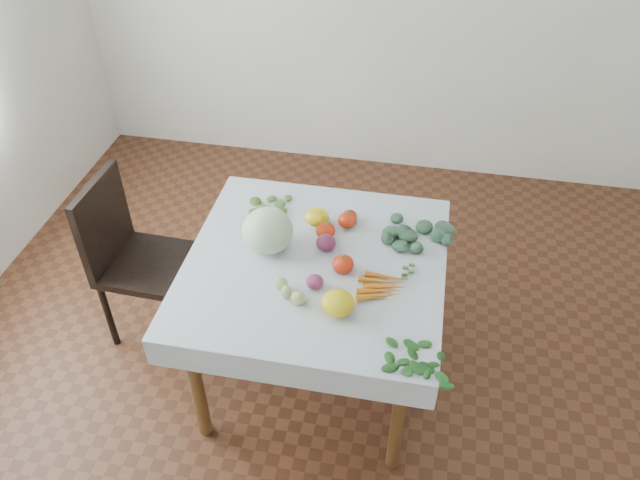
% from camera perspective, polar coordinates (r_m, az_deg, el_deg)
% --- Properties ---
extents(ground, '(4.00, 4.00, 0.00)m').
position_cam_1_polar(ground, '(3.28, -0.40, -11.83)').
color(ground, '#58311C').
extents(table, '(1.00, 1.00, 0.75)m').
position_cam_1_polar(table, '(2.79, -0.46, -3.59)').
color(table, brown).
rests_on(table, ground).
extents(tablecloth, '(1.12, 1.12, 0.01)m').
position_cam_1_polar(tablecloth, '(2.72, -0.47, -2.08)').
color(tablecloth, white).
rests_on(tablecloth, table).
extents(chair, '(0.43, 0.43, 0.92)m').
position_cam_1_polar(chair, '(3.27, -17.09, -0.87)').
color(chair, black).
rests_on(chair, ground).
extents(cabbage, '(0.27, 0.27, 0.20)m').
position_cam_1_polar(cabbage, '(2.74, -4.82, 0.85)').
color(cabbage, silver).
rests_on(cabbage, tablecloth).
extents(tomato_a, '(0.08, 0.08, 0.06)m').
position_cam_1_polar(tomato_a, '(2.92, 2.73, 2.18)').
color(tomato_a, red).
rests_on(tomato_a, tablecloth).
extents(tomato_b, '(0.11, 0.11, 0.08)m').
position_cam_1_polar(tomato_b, '(2.89, 2.51, 1.85)').
color(tomato_b, red).
rests_on(tomato_b, tablecloth).
extents(tomato_c, '(0.09, 0.09, 0.08)m').
position_cam_1_polar(tomato_c, '(2.82, 0.51, 0.83)').
color(tomato_c, red).
rests_on(tomato_c, tablecloth).
extents(tomato_d, '(0.12, 0.12, 0.08)m').
position_cam_1_polar(tomato_d, '(2.65, 2.13, -2.22)').
color(tomato_d, red).
rests_on(tomato_d, tablecloth).
extents(heirloom_back, '(0.12, 0.12, 0.08)m').
position_cam_1_polar(heirloom_back, '(2.90, -0.28, 2.11)').
color(heirloom_back, yellow).
rests_on(heirloom_back, tablecloth).
extents(heirloom_front, '(0.17, 0.17, 0.09)m').
position_cam_1_polar(heirloom_front, '(2.48, 1.67, -5.78)').
color(heirloom_front, yellow).
rests_on(heirloom_front, tablecloth).
extents(onion_a, '(0.09, 0.09, 0.06)m').
position_cam_1_polar(onion_a, '(2.59, -0.46, -3.86)').
color(onion_a, '#621C40').
rests_on(onion_a, tablecloth).
extents(onion_b, '(0.10, 0.10, 0.08)m').
position_cam_1_polar(onion_b, '(2.76, 0.55, -0.25)').
color(onion_b, '#621C40').
rests_on(onion_b, tablecloth).
extents(tomatillo_cluster, '(0.10, 0.11, 0.05)m').
position_cam_1_polar(tomatillo_cluster, '(2.54, -2.55, -5.17)').
color(tomatillo_cluster, '#C8D67B').
rests_on(tomatillo_cluster, tablecloth).
extents(carrot_bunch, '(0.19, 0.18, 0.03)m').
position_cam_1_polar(carrot_bunch, '(2.61, 5.82, -4.24)').
color(carrot_bunch, orange).
rests_on(carrot_bunch, tablecloth).
extents(kale_bunch, '(0.31, 0.30, 0.04)m').
position_cam_1_polar(kale_bunch, '(2.87, 9.24, 0.58)').
color(kale_bunch, '#3A5F44').
rests_on(kale_bunch, tablecloth).
extents(basil_bunch, '(0.23, 0.20, 0.01)m').
position_cam_1_polar(basil_bunch, '(2.37, 8.98, -10.88)').
color(basil_bunch, '#1F591C').
rests_on(basil_bunch, tablecloth).
extents(dill_bunch, '(0.20, 0.19, 0.02)m').
position_cam_1_polar(dill_bunch, '(3.04, -4.63, 3.29)').
color(dill_bunch, '#4D7334').
rests_on(dill_bunch, tablecloth).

